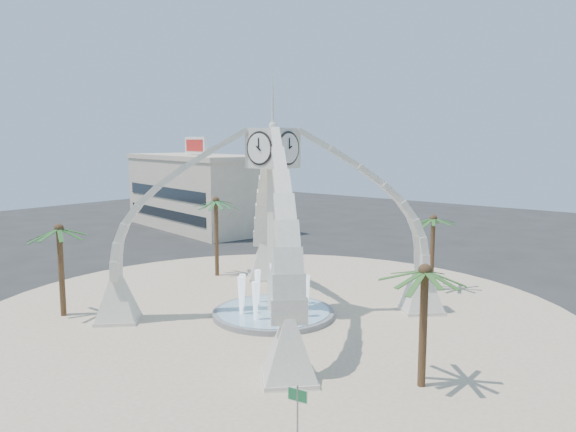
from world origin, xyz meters
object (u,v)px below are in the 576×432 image
Objects in this scene: fountain at (273,312)px; street_sign at (298,402)px; palm_north at (433,219)px; palm_west at (216,202)px; palm_south at (59,230)px; clock_tower at (273,219)px; palm_east at (425,272)px.

street_sign is at bearing -46.03° from fountain.
palm_north is (5.34, 12.41, 5.29)m from fountain.
palm_north reaches higher than fountain.
palm_north is at bearing 94.40° from street_sign.
palm_west is 14.06m from palm_south.
palm_north is 0.96× the size of palm_south.
street_sign is (21.66, -2.56, -4.11)m from palm_south.
clock_tower is 12.86m from palm_east.
fountain is 15.68m from street_sign.
palm_west is (-10.94, 5.37, -0.09)m from clock_tower.
palm_north is 24.59m from street_sign.
palm_south is (-23.12, -5.05, 0.25)m from palm_east.
palm_east is (12.30, -3.63, 5.26)m from fountain.
palm_south is at bearing -167.67° from palm_east.
clock_tower is at bearing 38.73° from palm_south.
palm_north reaches higher than street_sign.
palm_west is (-23.24, 9.00, 0.85)m from palm_east.
palm_east is at bearing -16.43° from fountain.
clock_tower is 2.24× the size of fountain.
clock_tower reaches higher than palm_east.
fountain is at bearing 90.00° from clock_tower.
clock_tower reaches higher than palm_west.
fountain is at bearing -113.28° from palm_north.
palm_south reaches higher than palm_east.
palm_east is 0.96× the size of palm_south.
fountain is 3.40× the size of street_sign.
palm_east is at bearing 12.33° from palm_south.
palm_east is at bearing 70.45° from street_sign.
palm_north is at bearing 113.46° from palm_east.
palm_west reaches higher than palm_south.
clock_tower is 2.82× the size of palm_east.
palm_east is (12.30, -3.63, -0.94)m from clock_tower.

